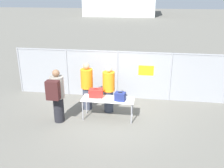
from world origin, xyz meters
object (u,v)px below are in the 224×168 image
at_px(security_worker_near, 109,88).
at_px(security_worker_far, 87,86).
at_px(traveler_hooded, 57,94).
at_px(suitcase_navy, 120,97).
at_px(inspection_table, 108,100).
at_px(suitcase_red, 96,93).
at_px(utility_trailer, 143,74).

distance_m(security_worker_near, security_worker_far, 0.83).
xyz_separation_m(security_worker_near, security_worker_far, (-0.82, 0.12, 0.02)).
bearing_deg(traveler_hooded, suitcase_navy, 2.72).
xyz_separation_m(inspection_table, traveler_hooded, (-1.59, -0.51, 0.33)).
bearing_deg(security_worker_near, security_worker_far, -12.10).
height_order(suitcase_red, security_worker_far, security_worker_far).
distance_m(suitcase_navy, utility_trailer, 3.96).
height_order(suitcase_navy, security_worker_near, security_worker_near).
relative_size(suitcase_navy, security_worker_near, 0.22).
bearing_deg(security_worker_far, security_worker_near, 178.95).
xyz_separation_m(suitcase_navy, security_worker_far, (-1.31, 0.73, 0.03)).
bearing_deg(security_worker_far, traveler_hooded, 65.54).
xyz_separation_m(security_worker_far, utility_trailer, (1.94, 3.16, -0.49)).
height_order(suitcase_red, utility_trailer, suitcase_red).
height_order(inspection_table, suitcase_red, suitcase_red).
xyz_separation_m(suitcase_navy, security_worker_near, (-0.48, 0.61, 0.02)).
bearing_deg(utility_trailer, security_worker_far, -121.51).
relative_size(security_worker_near, security_worker_far, 0.98).
bearing_deg(traveler_hooded, security_worker_far, 49.20).
xyz_separation_m(traveler_hooded, security_worker_far, (0.71, 1.16, -0.09)).
bearing_deg(security_worker_near, suitcase_navy, 124.14).
bearing_deg(suitcase_navy, traveler_hooded, -167.92).
height_order(suitcase_navy, utility_trailer, suitcase_navy).
relative_size(suitcase_red, security_worker_near, 0.28).
distance_m(traveler_hooded, utility_trailer, 5.10).
distance_m(inspection_table, traveler_hooded, 1.70).
xyz_separation_m(traveler_hooded, security_worker_near, (1.53, 1.05, -0.11)).
xyz_separation_m(suitcase_red, security_worker_near, (0.37, 0.45, 0.02)).
relative_size(traveler_hooded, utility_trailer, 0.46).
bearing_deg(security_worker_near, inspection_table, 92.46).
distance_m(security_worker_far, utility_trailer, 3.73).
height_order(suitcase_red, suitcase_navy, suitcase_red).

